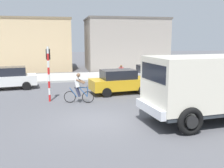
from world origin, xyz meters
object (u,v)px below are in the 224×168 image
pedestrian_near_kerb (121,75)px  cyclist (78,88)px  truck_foreground (206,84)px  car_red_near (151,75)px  car_white_mid (8,78)px  car_far_side (120,81)px  traffic_light_pole (48,66)px

pedestrian_near_kerb → cyclist: bearing=-126.7°
truck_foreground → pedestrian_near_kerb: 9.63m
car_red_near → pedestrian_near_kerb: pedestrian_near_kerb is taller
car_white_mid → car_far_side: 8.21m
traffic_light_pole → car_white_mid: size_ratio=0.76×
truck_foreground → car_far_side: truck_foreground is taller
cyclist → pedestrian_near_kerb: bearing=53.3°
car_white_mid → pedestrian_near_kerb: pedestrian_near_kerb is taller
truck_foreground → traffic_light_pole: bearing=142.4°
truck_foreground → car_far_side: size_ratio=1.34×
car_red_near → car_white_mid: size_ratio=0.96×
traffic_light_pole → car_red_near: 8.64m
truck_foreground → pedestrian_near_kerb: bearing=99.0°
truck_foreground → car_far_side: (-2.30, 6.55, -0.85)m
car_far_side → pedestrian_near_kerb: 3.04m
traffic_light_pole → car_white_mid: 5.50m
cyclist → car_far_side: 3.57m
truck_foreground → car_white_mid: 13.87m
car_red_near → cyclist: bearing=-142.6°
car_red_near → car_white_mid: same height
truck_foreground → traffic_light_pole: traffic_light_pole is taller
car_red_near → car_far_side: size_ratio=0.97×
truck_foreground → car_red_near: bearing=84.9°
car_far_side → pedestrian_near_kerb: pedestrian_near_kerb is taller
truck_foreground → car_far_side: 6.99m
pedestrian_near_kerb → truck_foreground: bearing=-81.0°
pedestrian_near_kerb → car_white_mid: bearing=178.6°
cyclist → car_white_mid: bearing=132.0°
car_far_side → truck_foreground: bearing=-70.7°
car_white_mid → car_far_side: size_ratio=1.00×
truck_foreground → traffic_light_pole: (-6.85, 5.28, 0.40)m
car_far_side → pedestrian_near_kerb: (0.80, 2.93, 0.03)m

